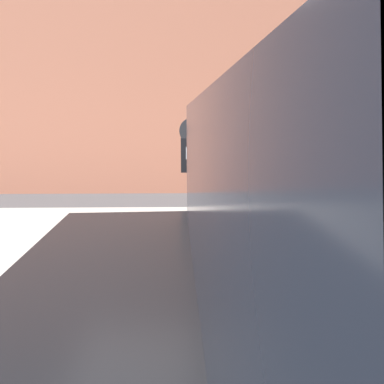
% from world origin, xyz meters
% --- Properties ---
extents(sidewalk, '(24.00, 2.80, 0.12)m').
position_xyz_m(sidewalk, '(0.00, 2.20, 0.06)').
color(sidewalk, '#BCB7AD').
rests_on(sidewalk, ground_plane).
extents(building_facade, '(24.00, 0.30, 6.76)m').
position_xyz_m(building_facade, '(0.00, 5.16, 3.38)').
color(building_facade, '#935642').
rests_on(building_facade, ground_plane).
extents(parking_meter, '(0.21, 0.13, 1.51)m').
position_xyz_m(parking_meter, '(-0.23, 1.14, 1.21)').
color(parking_meter, gray).
rests_on(parking_meter, sidewalk).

